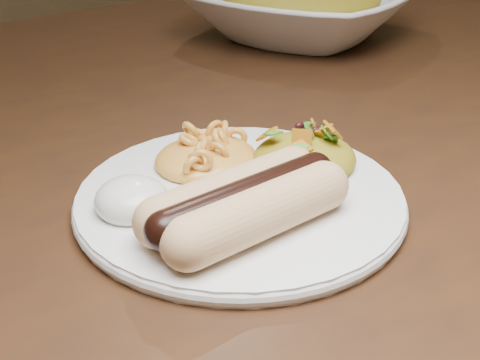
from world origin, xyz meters
TOP-DOWN VIEW (x-y plane):
  - table at (0.00, 0.00)m, footprint 1.60×0.90m
  - plate at (0.06, -0.18)m, footprint 0.31×0.31m
  - hotdog at (0.03, -0.22)m, footprint 0.13×0.07m
  - mac_and_cheese at (0.07, -0.12)m, footprint 0.10×0.10m
  - sour_cream at (-0.02, -0.15)m, footprint 0.07×0.07m
  - taco_salad at (0.13, -0.17)m, footprint 0.08×0.08m
  - serving_bowl at (0.40, 0.13)m, footprint 0.37×0.37m

SIDE VIEW (x-z plane):
  - table at x=0.00m, z-range 0.28..1.03m
  - plate at x=0.06m, z-range 0.75..0.76m
  - taco_salad at x=0.13m, z-range 0.76..0.80m
  - sour_cream at x=-0.02m, z-range 0.76..0.79m
  - mac_and_cheese at x=0.07m, z-range 0.76..0.79m
  - hotdog at x=0.03m, z-range 0.76..0.80m
  - serving_bowl at x=0.40m, z-range 0.75..0.82m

